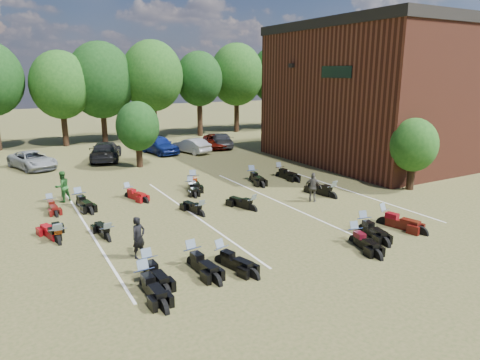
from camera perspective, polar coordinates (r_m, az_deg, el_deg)
ground at (r=20.54m, az=4.96°, el=-5.69°), size 160.00×160.00×0.00m
car_2 at (r=35.32m, az=-25.93°, el=2.40°), size 3.55×5.12×1.30m
car_3 at (r=36.46m, az=-17.44°, el=3.70°), size 3.71×5.72×1.54m
car_4 at (r=38.50m, az=-10.73°, el=4.66°), size 2.65×4.91×1.59m
car_5 at (r=38.36m, az=-6.50°, el=4.57°), size 2.40×4.23×1.32m
car_6 at (r=40.87m, az=-3.29°, el=5.20°), size 3.59×5.08×1.29m
car_7 at (r=41.12m, az=-2.58°, el=5.32°), size 3.28×5.06×1.36m
person_black at (r=16.94m, az=-13.37°, el=-7.46°), size 0.71×0.60×1.64m
person_green at (r=25.45m, az=-22.60°, el=-0.81°), size 1.03×0.93×1.73m
person_grey at (r=23.86m, az=9.72°, el=-0.98°), size 0.93×0.99×1.63m
motorcycle_0 at (r=15.00m, az=-12.57°, el=-13.79°), size 0.83×2.36×1.30m
motorcycle_1 at (r=16.28m, az=-6.34°, el=-11.20°), size 0.95×2.44×1.33m
motorcycle_2 at (r=15.85m, az=-12.12°, el=-12.18°), size 0.83×2.36×1.30m
motorcycle_3 at (r=16.35m, az=-2.49°, el=-11.01°), size 1.29×2.39×1.27m
motorcycle_4 at (r=20.16m, az=16.08°, el=-6.60°), size 1.26×2.44×1.30m
motorcycle_5 at (r=18.79m, az=14.98°, el=-8.07°), size 1.17×2.37×1.26m
motorcycle_6 at (r=21.38m, az=18.60°, el=-5.60°), size 1.36×2.61×1.39m
motorcycle_7 at (r=19.76m, az=-23.17°, el=-7.64°), size 1.20×2.24×1.19m
motorcycle_8 at (r=19.64m, az=-22.93°, el=-7.75°), size 0.77×2.22×1.22m
motorcycle_9 at (r=19.25m, az=-17.19°, el=-7.68°), size 0.83×2.10×1.14m
motorcycle_10 at (r=22.23m, az=1.64°, el=-4.09°), size 1.36×2.33×1.24m
motorcycle_11 at (r=21.53m, az=-5.23°, el=-4.76°), size 1.02×2.19×1.17m
motorcycle_13 at (r=25.00m, az=12.14°, el=-2.34°), size 1.17×2.61×1.41m
motorcycle_14 at (r=24.61m, az=-23.91°, el=-3.53°), size 0.78×2.05×1.12m
motorcycle_15 at (r=25.37m, az=-14.64°, el=-2.24°), size 1.37×2.26×1.20m
motorcycle_16 at (r=24.65m, az=-20.60°, el=-3.18°), size 1.11×2.53×1.36m
motorcycle_17 at (r=27.11m, az=-6.25°, el=-0.82°), size 1.46×2.65×1.41m
motorcycle_18 at (r=26.12m, az=-6.61°, el=-1.41°), size 1.14×2.22×1.18m
motorcycle_19 at (r=28.40m, az=1.61°, el=-0.05°), size 1.22×2.60×1.39m
motorcycle_20 at (r=29.54m, az=5.27°, el=0.45°), size 0.96×2.50×1.37m
brick_building at (r=41.38m, az=23.90°, el=10.72°), size 25.40×15.20×10.70m
tree_line at (r=45.99m, az=-17.37°, el=12.68°), size 56.00×6.00×9.79m
young_tree_near_building at (r=27.67m, az=22.17°, el=4.35°), size 2.80×2.80×4.16m
young_tree_midfield at (r=32.88m, az=-13.49°, el=6.99°), size 3.20×3.20×4.70m
parking_lines at (r=21.65m, az=-6.18°, el=-4.65°), size 20.10×14.00×0.01m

